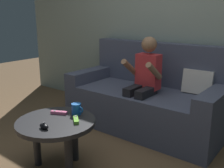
{
  "coord_description": "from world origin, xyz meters",
  "views": [
    {
      "loc": [
        1.26,
        -1.25,
        1.25
      ],
      "look_at": [
        -0.2,
        0.62,
        0.62
      ],
      "focal_mm": 42.39,
      "sensor_mm": 36.0,
      "label": 1
    }
  ],
  "objects_px": {
    "coffee_table": "(57,128)",
    "game_remote_lime_far_corner": "(76,120)",
    "couch": "(147,99)",
    "nunchuk_black": "(44,126)",
    "person_seated_on_couch": "(143,80)",
    "coffee_mug": "(76,109)",
    "game_remote_pink_near_edge": "(59,112)"
  },
  "relations": [
    {
      "from": "game_remote_pink_near_edge",
      "to": "game_remote_lime_far_corner",
      "type": "distance_m",
      "value": 0.22
    },
    {
      "from": "person_seated_on_couch",
      "to": "nunchuk_black",
      "type": "xyz_separation_m",
      "value": [
        -0.12,
        -1.19,
        -0.13
      ]
    },
    {
      "from": "nunchuk_black",
      "to": "game_remote_lime_far_corner",
      "type": "relative_size",
      "value": 0.71
    },
    {
      "from": "nunchuk_black",
      "to": "coffee_mug",
      "type": "relative_size",
      "value": 0.78
    },
    {
      "from": "game_remote_lime_far_corner",
      "to": "couch",
      "type": "bearing_deg",
      "value": 91.02
    },
    {
      "from": "nunchuk_black",
      "to": "person_seated_on_couch",
      "type": "bearing_deg",
      "value": 84.44
    },
    {
      "from": "nunchuk_black",
      "to": "game_remote_lime_far_corner",
      "type": "height_order",
      "value": "nunchuk_black"
    },
    {
      "from": "coffee_table",
      "to": "nunchuk_black",
      "type": "height_order",
      "value": "nunchuk_black"
    },
    {
      "from": "game_remote_lime_far_corner",
      "to": "coffee_mug",
      "type": "relative_size",
      "value": 1.1
    },
    {
      "from": "coffee_table",
      "to": "game_remote_lime_far_corner",
      "type": "relative_size",
      "value": 4.82
    },
    {
      "from": "person_seated_on_couch",
      "to": "coffee_table",
      "type": "xyz_separation_m",
      "value": [
        -0.17,
        -1.03,
        -0.22
      ]
    },
    {
      "from": "coffee_table",
      "to": "coffee_mug",
      "type": "distance_m",
      "value": 0.22
    },
    {
      "from": "coffee_table",
      "to": "game_remote_lime_far_corner",
      "type": "height_order",
      "value": "game_remote_lime_far_corner"
    },
    {
      "from": "game_remote_pink_near_edge",
      "to": "coffee_table",
      "type": "bearing_deg",
      "value": -49.83
    },
    {
      "from": "couch",
      "to": "coffee_mug",
      "type": "xyz_separation_m",
      "value": [
        -0.08,
        -1.03,
        0.17
      ]
    },
    {
      "from": "person_seated_on_couch",
      "to": "coffee_table",
      "type": "bearing_deg",
      "value": -99.49
    },
    {
      "from": "couch",
      "to": "nunchuk_black",
      "type": "height_order",
      "value": "couch"
    },
    {
      "from": "coffee_table",
      "to": "game_remote_pink_near_edge",
      "type": "xyz_separation_m",
      "value": [
        -0.09,
        0.1,
        0.08
      ]
    },
    {
      "from": "person_seated_on_couch",
      "to": "coffee_table",
      "type": "height_order",
      "value": "person_seated_on_couch"
    },
    {
      "from": "person_seated_on_couch",
      "to": "coffee_table",
      "type": "relative_size",
      "value": 1.64
    },
    {
      "from": "game_remote_pink_near_edge",
      "to": "game_remote_lime_far_corner",
      "type": "height_order",
      "value": "same"
    },
    {
      "from": "game_remote_pink_near_edge",
      "to": "coffee_mug",
      "type": "height_order",
      "value": "coffee_mug"
    },
    {
      "from": "person_seated_on_couch",
      "to": "game_remote_lime_far_corner",
      "type": "distance_m",
      "value": 0.96
    },
    {
      "from": "person_seated_on_couch",
      "to": "game_remote_lime_far_corner",
      "type": "bearing_deg",
      "value": -92.08
    },
    {
      "from": "game_remote_pink_near_edge",
      "to": "coffee_mug",
      "type": "distance_m",
      "value": 0.15
    },
    {
      "from": "couch",
      "to": "coffee_table",
      "type": "relative_size",
      "value": 2.74
    },
    {
      "from": "couch",
      "to": "game_remote_pink_near_edge",
      "type": "distance_m",
      "value": 1.14
    },
    {
      "from": "coffee_mug",
      "to": "couch",
      "type": "bearing_deg",
      "value": 85.77
    },
    {
      "from": "couch",
      "to": "nunchuk_black",
      "type": "bearing_deg",
      "value": -92.54
    },
    {
      "from": "couch",
      "to": "nunchuk_black",
      "type": "xyz_separation_m",
      "value": [
        -0.06,
        -1.38,
        0.14
      ]
    },
    {
      "from": "person_seated_on_couch",
      "to": "game_remote_pink_near_edge",
      "type": "height_order",
      "value": "person_seated_on_couch"
    },
    {
      "from": "couch",
      "to": "coffee_table",
      "type": "xyz_separation_m",
      "value": [
        -0.12,
        -1.22,
        0.05
      ]
    }
  ]
}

